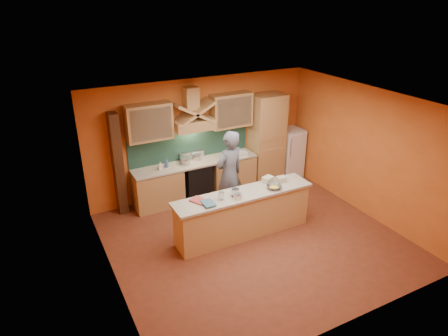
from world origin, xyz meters
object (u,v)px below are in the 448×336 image
person (229,175)px  kitchen_scale (238,197)px  fridge (290,153)px  stove (196,180)px  mixing_bowl (274,187)px

person → kitchen_scale: (-0.33, -0.96, 0.01)m
kitchen_scale → fridge: bearing=35.7°
stove → person: 1.26m
person → mixing_bowl: person is taller
stove → kitchen_scale: 2.13m
kitchen_scale → mixing_bowl: size_ratio=0.40×
fridge → mixing_bowl: (-1.87, -2.02, 0.33)m
mixing_bowl → person: bearing=120.3°
fridge → kitchen_scale: 3.44m
fridge → kitchen_scale: fridge is taller
person → kitchen_scale: bearing=57.0°
fridge → person: bearing=-155.3°
stove → person: person is taller
fridge → kitchen_scale: (-2.73, -2.06, 0.34)m
stove → kitchen_scale: (-0.03, -2.06, 0.54)m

